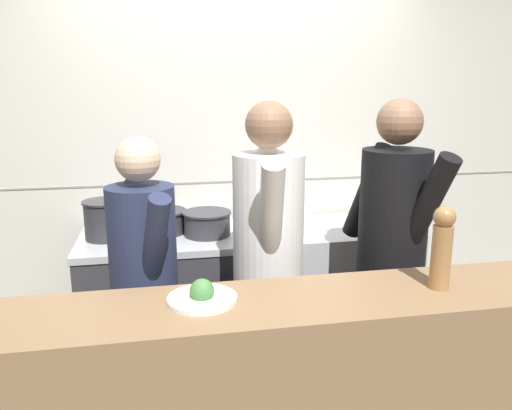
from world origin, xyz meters
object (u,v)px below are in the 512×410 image
Objects in this scene: stock_pot at (105,219)px; sauce_pot at (163,221)px; oven_range at (164,303)px; pepper_mill at (442,246)px; chef_sous at (268,256)px; chef_line at (391,248)px; chefs_knife at (278,234)px; plated_dish_main at (202,296)px; braising_pot at (207,222)px; mixing_bowl_steel at (307,218)px; chef_head_cook at (145,281)px.

sauce_pot is at bearing 10.36° from stock_pot.
oven_range is 2.85× the size of pepper_mill.
chef_line is (0.66, -0.01, 0.00)m from chef_sous.
oven_range is at bearing 2.38° from stock_pot.
plated_dish_main is at bearing -117.03° from chefs_knife.
pepper_mill is at bearing -50.34° from sauce_pot.
stock_pot is 1.91m from pepper_mill.
chef_line is (0.08, 0.60, -0.21)m from pepper_mill.
sauce_pot is 1.11× the size of plated_dish_main.
plated_dish_main is at bearing -82.75° from oven_range.
chef_sous reaches higher than plated_dish_main.
oven_range is 3.26× the size of sauce_pot.
sauce_pot is 0.87× the size of pepper_mill.
mixing_bowl_steel is (0.67, 0.13, -0.04)m from braising_pot.
braising_pot is 0.90× the size of chefs_knife.
oven_range is 0.80m from chef_head_cook.
pepper_mill reaches higher than chefs_knife.
chef_sous reaches higher than chef_head_cook.
chef_head_cook is at bearing 113.49° from plated_dish_main.
sauce_pot is 0.94m from mixing_bowl_steel.
chef_sous is (0.25, -0.61, -0.02)m from braising_pot.
chef_sous is (-0.58, 0.61, -0.21)m from pepper_mill.
chef_sous is (0.38, 0.55, -0.05)m from plated_dish_main.
mixing_bowl_steel is 0.75× the size of chefs_knife.
stock_pot is at bearing 138.61° from pepper_mill.
pepper_mill is at bearing -3.12° from plated_dish_main.
chef_line reaches higher than chef_sous.
mixing_bowl_steel is 0.73× the size of pepper_mill.
chef_sous is at bearing -67.65° from braising_pot.
pepper_mill is at bearing -37.71° from chef_sous.
pepper_mill is 0.20× the size of chef_sous.
pepper_mill is at bearing -44.75° from chef_head_cook.
chefs_knife is at bearing -141.65° from mixing_bowl_steel.
chef_line is at bearing -49.56° from chefs_knife.
chefs_knife is at bearing 112.51° from chef_line.
chef_head_cook is 0.91× the size of chef_sous.
oven_range is at bearing 137.43° from chef_sous.
plated_dish_main is (-0.13, -1.16, 0.03)m from braising_pot.
chefs_knife is at bearing -9.29° from oven_range.
mixing_bowl_steel is 1.37m from pepper_mill.
sauce_pot is at bearing -178.65° from mixing_bowl_steel.
mixing_bowl_steel is (0.95, 0.07, 0.49)m from oven_range.
pepper_mill is at bearing -115.88° from chef_line.
plated_dish_main is at bearing -83.78° from sauce_pot.
chef_sous is at bearing 133.59° from pepper_mill.
oven_range is at bearing 65.00° from chef_head_cook.
chef_head_cook is 1.28m from chef_line.
plated_dish_main is 0.17× the size of chef_head_cook.
chef_line reaches higher than mixing_bowl_steel.
braising_pot is 0.66m from chef_sous.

